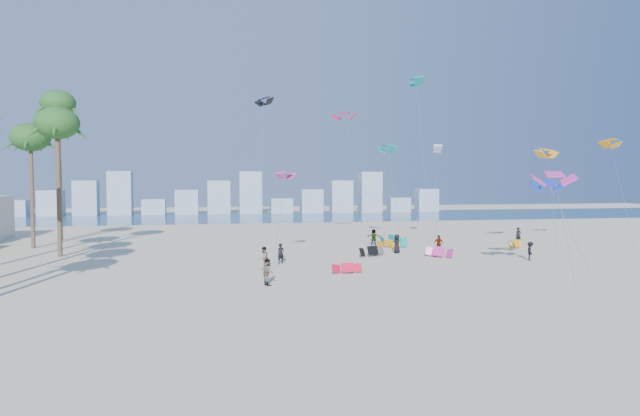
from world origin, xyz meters
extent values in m
plane|color=beige|center=(0.00, 0.00, 0.00)|extent=(220.00, 220.00, 0.00)
plane|color=navy|center=(0.00, 72.00, 0.01)|extent=(220.00, 220.00, 0.00)
imported|color=black|center=(-0.42, 15.25, 0.83)|extent=(0.71, 0.59, 1.66)
imported|color=gray|center=(-2.37, 6.12, 0.87)|extent=(0.93, 1.03, 1.75)
imported|color=black|center=(11.02, 19.62, 0.88)|extent=(1.00, 1.01, 1.77)
imported|color=gray|center=(15.02, 19.33, 0.83)|extent=(1.01, 0.93, 1.66)
imported|color=black|center=(20.69, 13.04, 0.80)|extent=(0.94, 1.19, 1.61)
imported|color=gray|center=(10.70, 26.30, 0.84)|extent=(1.62, 0.70, 1.69)
imported|color=black|center=(26.34, 24.60, 0.87)|extent=(0.65, 0.44, 1.75)
imported|color=gray|center=(-2.04, 12.68, 0.87)|extent=(1.01, 1.07, 1.74)
cylinder|color=#595959|center=(-0.54, 14.71, 3.77)|extent=(1.74, 5.31, 7.55)
cylinder|color=#595959|center=(12.54, 24.96, 5.26)|extent=(0.09, 5.47, 10.53)
cylinder|color=#595959|center=(24.72, 16.14, 4.87)|extent=(2.04, 5.15, 9.75)
cylinder|color=#595959|center=(-0.93, 28.09, 7.81)|extent=(1.08, 5.43, 15.64)
cylinder|color=#595959|center=(16.34, 23.14, 5.26)|extent=(2.60, 5.74, 10.53)
cylinder|color=#595959|center=(19.86, 6.58, 3.34)|extent=(1.02, 4.18, 6.69)
cylinder|color=#595959|center=(9.06, 26.64, 7.03)|extent=(1.73, 5.67, 14.07)
cylinder|color=#595959|center=(33.08, 17.46, 5.38)|extent=(0.27, 3.62, 10.76)
cylinder|color=#595959|center=(17.28, 3.41, 3.64)|extent=(0.09, 2.54, 7.28)
cylinder|color=#595959|center=(16.46, 27.12, 9.00)|extent=(0.55, 3.44, 18.00)
cylinder|color=brown|center=(-19.32, 23.00, 5.94)|extent=(0.40, 0.40, 11.88)
ellipsoid|color=#1E551E|center=(-19.32, 23.00, 11.88)|extent=(3.80, 3.80, 2.85)
cylinder|color=brown|center=(-23.61, 30.00, 5.55)|extent=(0.40, 0.40, 11.09)
ellipsoid|color=#1E551E|center=(-23.61, 30.00, 11.09)|extent=(3.80, 3.80, 2.85)
cylinder|color=brown|center=(-22.76, 37.00, 7.70)|extent=(0.40, 0.40, 15.40)
ellipsoid|color=#1E551E|center=(-22.76, 37.00, 15.40)|extent=(3.80, 3.80, 2.85)
cube|color=#9EADBF|center=(-42.00, 82.00, 1.50)|extent=(4.40, 3.00, 3.00)
cube|color=#9EADBF|center=(-35.80, 82.00, 2.40)|extent=(4.40, 3.00, 4.80)
cube|color=#9EADBF|center=(-29.60, 82.00, 3.30)|extent=(4.40, 3.00, 6.60)
cube|color=#9EADBF|center=(-23.40, 82.00, 4.20)|extent=(4.40, 3.00, 8.40)
cube|color=#9EADBF|center=(-17.20, 82.00, 1.50)|extent=(4.40, 3.00, 3.00)
cube|color=#9EADBF|center=(-11.00, 82.00, 2.40)|extent=(4.40, 3.00, 4.80)
cube|color=#9EADBF|center=(-4.80, 82.00, 3.30)|extent=(4.40, 3.00, 6.60)
cube|color=#9EADBF|center=(1.40, 82.00, 4.20)|extent=(4.40, 3.00, 8.40)
cube|color=#9EADBF|center=(7.60, 82.00, 1.50)|extent=(4.40, 3.00, 3.00)
cube|color=#9EADBF|center=(13.80, 82.00, 2.40)|extent=(4.40, 3.00, 4.80)
cube|color=#9EADBF|center=(20.00, 82.00, 3.30)|extent=(4.40, 3.00, 6.60)
cube|color=#9EADBF|center=(26.20, 82.00, 4.20)|extent=(4.40, 3.00, 8.40)
cube|color=#9EADBF|center=(32.40, 82.00, 1.50)|extent=(4.40, 3.00, 3.00)
cube|color=#9EADBF|center=(38.60, 82.00, 2.40)|extent=(4.40, 3.00, 4.80)
camera|label=1|loc=(-5.77, -30.10, 6.96)|focal=31.38mm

